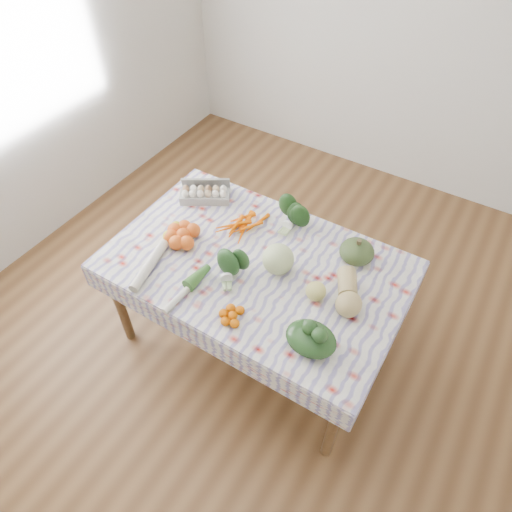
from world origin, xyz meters
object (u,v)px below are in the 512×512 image
at_px(dining_table, 256,273).
at_px(grapefruit, 316,291).
at_px(egg_carton, 205,195).
at_px(kabocha_squash, 357,252).
at_px(butternut_squash, 348,291).
at_px(cabbage, 278,259).

distance_m(dining_table, grapefruit, 0.42).
distance_m(egg_carton, kabocha_squash, 1.03).
distance_m(kabocha_squash, butternut_squash, 0.30).
height_order(egg_carton, cabbage, cabbage).
xyz_separation_m(kabocha_squash, cabbage, (-0.34, -0.30, 0.02)).
relative_size(egg_carton, kabocha_squash, 1.61).
bearing_deg(kabocha_squash, grapefruit, -101.00).
height_order(egg_carton, butternut_squash, butternut_squash).
bearing_deg(butternut_squash, kabocha_squash, 78.65).
relative_size(dining_table, butternut_squash, 5.50).
distance_m(egg_carton, cabbage, 0.75).
bearing_deg(dining_table, grapefruit, -6.60).
height_order(kabocha_squash, butternut_squash, butternut_squash).
relative_size(butternut_squash, grapefruit, 2.72).
bearing_deg(kabocha_squash, egg_carton, -178.45).
bearing_deg(dining_table, egg_carton, 152.67).
xyz_separation_m(dining_table, grapefruit, (0.39, -0.05, 0.14)).
relative_size(dining_table, cabbage, 9.19).
height_order(dining_table, cabbage, cabbage).
distance_m(butternut_squash, grapefruit, 0.17).
xyz_separation_m(dining_table, cabbage, (0.13, 0.02, 0.17)).
height_order(egg_carton, grapefruit, grapefruit).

